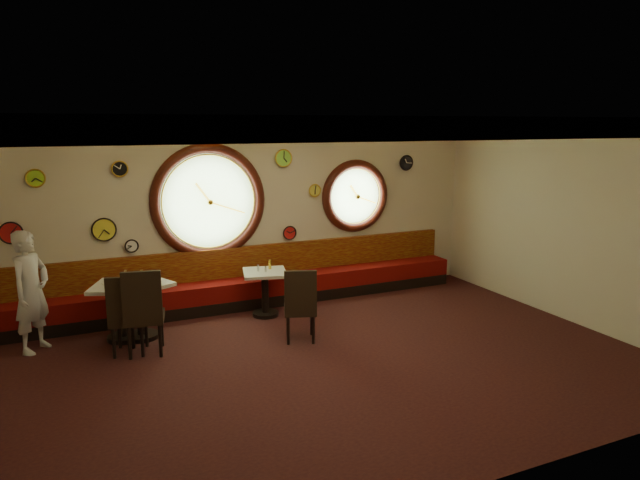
{
  "coord_description": "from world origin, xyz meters",
  "views": [
    {
      "loc": [
        -2.83,
        -6.54,
        3.15
      ],
      "look_at": [
        0.48,
        0.8,
        1.5
      ],
      "focal_mm": 32.0,
      "sensor_mm": 36.0,
      "label": 1
    }
  ],
  "objects_px": {
    "chair_c": "(300,301)",
    "condiment_b_bottle": "(142,275)",
    "condiment_c_salt": "(258,268)",
    "condiment_c_pepper": "(266,269)",
    "table_a": "(122,305)",
    "condiment_a_pepper": "(123,282)",
    "condiment_b_pepper": "(145,280)",
    "waiter": "(31,292)",
    "table_b": "(140,303)",
    "table_c": "(265,288)",
    "chair_a": "(127,310)",
    "condiment_a_salt": "(109,282)",
    "chair_b": "(143,307)",
    "condiment_c_bottle": "(270,264)",
    "condiment_b_salt": "(135,277)",
    "condiment_a_bottle": "(126,276)"
  },
  "relations": [
    {
      "from": "chair_c",
      "to": "condiment_b_bottle",
      "type": "distance_m",
      "value": 2.41
    },
    {
      "from": "condiment_c_salt",
      "to": "condiment_c_pepper",
      "type": "xyz_separation_m",
      "value": [
        0.1,
        -0.1,
        -0.01
      ]
    },
    {
      "from": "table_a",
      "to": "condiment_a_pepper",
      "type": "bearing_deg",
      "value": -60.34
    },
    {
      "from": "condiment_b_pepper",
      "to": "waiter",
      "type": "relative_size",
      "value": 0.05
    },
    {
      "from": "table_b",
      "to": "table_c",
      "type": "relative_size",
      "value": 1.22
    },
    {
      "from": "condiment_b_pepper",
      "to": "condiment_b_bottle",
      "type": "bearing_deg",
      "value": 94.55
    },
    {
      "from": "table_c",
      "to": "chair_c",
      "type": "relative_size",
      "value": 1.23
    },
    {
      "from": "table_c",
      "to": "condiment_c_pepper",
      "type": "height_order",
      "value": "condiment_c_pepper"
    },
    {
      "from": "condiment_a_pepper",
      "to": "chair_a",
      "type": "bearing_deg",
      "value": -92.69
    },
    {
      "from": "condiment_a_salt",
      "to": "chair_a",
      "type": "bearing_deg",
      "value": -76.7
    },
    {
      "from": "chair_b",
      "to": "condiment_c_bottle",
      "type": "distance_m",
      "value": 2.42
    },
    {
      "from": "condiment_b_salt",
      "to": "condiment_b_pepper",
      "type": "xyz_separation_m",
      "value": [
        0.12,
        -0.15,
        -0.01
      ]
    },
    {
      "from": "chair_a",
      "to": "table_c",
      "type": "bearing_deg",
      "value": 35.91
    },
    {
      "from": "table_a",
      "to": "condiment_c_pepper",
      "type": "bearing_deg",
      "value": 3.01
    },
    {
      "from": "table_b",
      "to": "condiment_c_pepper",
      "type": "distance_m",
      "value": 2.04
    },
    {
      "from": "chair_c",
      "to": "waiter",
      "type": "relative_size",
      "value": 0.4
    },
    {
      "from": "chair_a",
      "to": "condiment_c_bottle",
      "type": "height_order",
      "value": "chair_a"
    },
    {
      "from": "condiment_a_bottle",
      "to": "condiment_b_bottle",
      "type": "bearing_deg",
      "value": -12.5
    },
    {
      "from": "condiment_a_bottle",
      "to": "condiment_b_pepper",
      "type": "bearing_deg",
      "value": -41.99
    },
    {
      "from": "chair_b",
      "to": "chair_c",
      "type": "height_order",
      "value": "chair_b"
    },
    {
      "from": "condiment_c_salt",
      "to": "condiment_c_pepper",
      "type": "bearing_deg",
      "value": -44.63
    },
    {
      "from": "condiment_c_pepper",
      "to": "condiment_c_salt",
      "type": "bearing_deg",
      "value": 135.37
    },
    {
      "from": "chair_b",
      "to": "condiment_b_bottle",
      "type": "distance_m",
      "value": 0.88
    },
    {
      "from": "table_c",
      "to": "condiment_b_pepper",
      "type": "height_order",
      "value": "condiment_b_pepper"
    },
    {
      "from": "condiment_b_bottle",
      "to": "condiment_a_pepper",
      "type": "bearing_deg",
      "value": -150.94
    },
    {
      "from": "table_a",
      "to": "condiment_c_pepper",
      "type": "xyz_separation_m",
      "value": [
        2.27,
        0.12,
        0.27
      ]
    },
    {
      "from": "condiment_c_pepper",
      "to": "waiter",
      "type": "distance_m",
      "value": 3.44
    },
    {
      "from": "table_c",
      "to": "condiment_c_salt",
      "type": "bearing_deg",
      "value": 153.68
    },
    {
      "from": "table_b",
      "to": "condiment_b_salt",
      "type": "xyz_separation_m",
      "value": [
        -0.04,
        0.12,
        0.37
      ]
    },
    {
      "from": "table_a",
      "to": "waiter",
      "type": "xyz_separation_m",
      "value": [
        -1.17,
        0.08,
        0.33
      ]
    },
    {
      "from": "table_b",
      "to": "condiment_a_bottle",
      "type": "height_order",
      "value": "condiment_a_bottle"
    },
    {
      "from": "table_c",
      "to": "condiment_c_pepper",
      "type": "distance_m",
      "value": 0.33
    },
    {
      "from": "condiment_c_salt",
      "to": "condiment_a_pepper",
      "type": "height_order",
      "value": "condiment_a_pepper"
    },
    {
      "from": "condiment_c_bottle",
      "to": "chair_b",
      "type": "bearing_deg",
      "value": -154.6
    },
    {
      "from": "condiment_a_pepper",
      "to": "condiment_c_pepper",
      "type": "relative_size",
      "value": 1.1
    },
    {
      "from": "table_a",
      "to": "chair_c",
      "type": "xyz_separation_m",
      "value": [
        2.35,
        -1.17,
        0.1
      ]
    },
    {
      "from": "chair_b",
      "to": "condiment_a_bottle",
      "type": "xyz_separation_m",
      "value": [
        -0.12,
        0.89,
        0.23
      ]
    },
    {
      "from": "condiment_c_bottle",
      "to": "waiter",
      "type": "bearing_deg",
      "value": -176.83
    },
    {
      "from": "condiment_a_pepper",
      "to": "condiment_b_pepper",
      "type": "height_order",
      "value": "condiment_a_pepper"
    },
    {
      "from": "chair_b",
      "to": "condiment_b_salt",
      "type": "bearing_deg",
      "value": 102.27
    },
    {
      "from": "condiment_c_salt",
      "to": "condiment_b_pepper",
      "type": "bearing_deg",
      "value": -170.92
    },
    {
      "from": "table_a",
      "to": "table_b",
      "type": "bearing_deg",
      "value": -10.17
    },
    {
      "from": "chair_a",
      "to": "condiment_b_salt",
      "type": "height_order",
      "value": "chair_a"
    },
    {
      "from": "condiment_a_salt",
      "to": "condiment_a_bottle",
      "type": "distance_m",
      "value": 0.27
    },
    {
      "from": "condiment_a_salt",
      "to": "condiment_c_pepper",
      "type": "distance_m",
      "value": 2.42
    },
    {
      "from": "chair_c",
      "to": "condiment_a_salt",
      "type": "height_order",
      "value": "chair_c"
    },
    {
      "from": "table_c",
      "to": "condiment_a_salt",
      "type": "height_order",
      "value": "condiment_a_salt"
    },
    {
      "from": "condiment_b_pepper",
      "to": "condiment_a_bottle",
      "type": "xyz_separation_m",
      "value": [
        -0.24,
        0.21,
        0.04
      ]
    },
    {
      "from": "condiment_a_bottle",
      "to": "chair_b",
      "type": "bearing_deg",
      "value": -82.26
    },
    {
      "from": "table_b",
      "to": "condiment_a_bottle",
      "type": "xyz_separation_m",
      "value": [
        -0.16,
        0.18,
        0.4
      ]
    }
  ]
}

